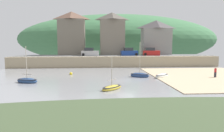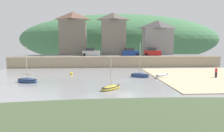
{
  "view_description": "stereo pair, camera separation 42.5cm",
  "coord_description": "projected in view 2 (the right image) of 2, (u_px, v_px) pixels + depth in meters",
  "views": [
    {
      "loc": [
        -4.33,
        -30.01,
        5.5
      ],
      "look_at": [
        -1.96,
        1.43,
        1.97
      ],
      "focal_mm": 33.19,
      "sensor_mm": 36.0,
      "label": 1
    },
    {
      "loc": [
        -3.91,
        -30.04,
        5.5
      ],
      "look_at": [
        -1.96,
        1.43,
        1.97
      ],
      "focal_mm": 33.19,
      "sensor_mm": 36.0,
      "label": 2
    }
  ],
  "objects": [
    {
      "name": "quay_seawall",
      "position": [
        116.0,
        61.0,
        47.86
      ],
      "size": [
        48.0,
        9.4,
        2.4
      ],
      "color": "tan",
      "rests_on": "ground"
    },
    {
      "name": "parked_car_end_of_row",
      "position": [
        152.0,
        52.0,
        51.4
      ],
      "size": [
        4.26,
        2.14,
        1.95
      ],
      "rotation": [
        0.0,
        0.0,
        -0.11
      ],
      "color": "red",
      "rests_on": "ground"
    },
    {
      "name": "motorboat_with_cabin",
      "position": [
        27.0,
        80.0,
        28.91
      ],
      "size": [
        3.39,
        2.37,
        5.26
      ],
      "rotation": [
        0.0,
        0.0,
        -0.36
      ],
      "color": "navy",
      "rests_on": "ground"
    },
    {
      "name": "parked_car_by_wall",
      "position": [
        130.0,
        52.0,
        51.06
      ],
      "size": [
        4.21,
        1.99,
        1.95
      ],
      "rotation": [
        0.0,
        0.0,
        0.07
      ],
      "color": "navy",
      "rests_on": "ground"
    },
    {
      "name": "waterfront_building_right",
      "position": [
        157.0,
        37.0,
        55.59
      ],
      "size": [
        7.82,
        4.47,
        9.13
      ],
      "color": "gray",
      "rests_on": "ground"
    },
    {
      "name": "dinghy_open_wooden",
      "position": [
        140.0,
        75.0,
        33.41
      ],
      "size": [
        3.25,
        2.33,
        5.85
      ],
      "rotation": [
        0.0,
        0.0,
        -0.41
      ],
      "color": "navy",
      "rests_on": "ground"
    },
    {
      "name": "waterfront_building_left",
      "position": [
        73.0,
        33.0,
        54.09
      ],
      "size": [
        7.01,
        4.8,
        11.17
      ],
      "color": "#70685A",
      "rests_on": "ground"
    },
    {
      "name": "sailboat_far_left",
      "position": [
        111.0,
        88.0,
        24.59
      ],
      "size": [
        3.08,
        3.14,
        4.21
      ],
      "rotation": [
        0.0,
        0.0,
        0.81
      ],
      "color": "gold",
      "rests_on": "ground"
    },
    {
      "name": "waterfront_building_centre",
      "position": [
        113.0,
        33.0,
        54.75
      ],
      "size": [
        6.59,
        5.45,
        11.06
      ],
      "color": "slate",
      "rests_on": "ground"
    },
    {
      "name": "person_on_slipway",
      "position": [
        216.0,
        72.0,
        32.33
      ],
      "size": [
        0.34,
        0.34,
        1.62
      ],
      "color": "#282833",
      "rests_on": "ground"
    },
    {
      "name": "hillside_backdrop",
      "position": [
        121.0,
        39.0,
        84.95
      ],
      "size": [
        80.0,
        44.0,
        19.71
      ],
      "color": "#42764A",
      "rests_on": "ground"
    },
    {
      "name": "parked_car_near_slipway",
      "position": [
        91.0,
        52.0,
        50.46
      ],
      "size": [
        4.27,
        2.17,
        1.95
      ],
      "rotation": [
        0.0,
        0.0,
        -0.12
      ],
      "color": "#BBBBBC",
      "rests_on": "ground"
    },
    {
      "name": "sailboat_nearest_shore",
      "position": [
        162.0,
        76.0,
        32.84
      ],
      "size": [
        3.07,
        2.68,
        0.84
      ],
      "rotation": [
        0.0,
        0.0,
        0.65
      ],
      "color": "white",
      "rests_on": "ground"
    },
    {
      "name": "mooring_buoy",
      "position": [
        71.0,
        74.0,
        36.1
      ],
      "size": [
        0.53,
        0.53,
        0.53
      ],
      "color": "yellow",
      "rests_on": "ground"
    },
    {
      "name": "ground",
      "position": [
        151.0,
        95.0,
        21.24
      ],
      "size": [
        48.0,
        41.0,
        0.61
      ],
      "color": "gray"
    }
  ]
}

